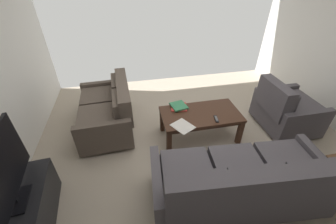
{
  "coord_description": "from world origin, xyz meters",
  "views": [
    {
      "loc": [
        0.94,
        2.24,
        2.38
      ],
      "look_at": [
        0.5,
        0.15,
        0.88
      ],
      "focal_mm": 22.71,
      "sensor_mm": 36.0,
      "label": 1
    }
  ],
  "objects_px": {
    "book_stack": "(179,106)",
    "tv_stand": "(27,215)",
    "sofa_main": "(241,183)",
    "tv_remote": "(216,119)",
    "coffee_table": "(200,117)",
    "armchair_side": "(285,110)",
    "loose_magazine": "(183,126)",
    "flat_tv": "(0,178)",
    "loveseat_near": "(108,110)"
  },
  "relations": [
    {
      "from": "book_stack",
      "to": "tv_stand",
      "type": "bearing_deg",
      "value": 33.41
    },
    {
      "from": "sofa_main",
      "to": "tv_remote",
      "type": "height_order",
      "value": "sofa_main"
    },
    {
      "from": "coffee_table",
      "to": "armchair_side",
      "type": "relative_size",
      "value": 1.33
    },
    {
      "from": "loose_magazine",
      "to": "book_stack",
      "type": "bearing_deg",
      "value": -126.74
    },
    {
      "from": "coffee_table",
      "to": "flat_tv",
      "type": "bearing_deg",
      "value": 25.19
    },
    {
      "from": "armchair_side",
      "to": "flat_tv",
      "type": "bearing_deg",
      "value": 15.15
    },
    {
      "from": "tv_stand",
      "to": "armchair_side",
      "type": "relative_size",
      "value": 1.19
    },
    {
      "from": "coffee_table",
      "to": "tv_stand",
      "type": "bearing_deg",
      "value": 25.17
    },
    {
      "from": "coffee_table",
      "to": "armchair_side",
      "type": "bearing_deg",
      "value": 178.19
    },
    {
      "from": "book_stack",
      "to": "loose_magazine",
      "type": "distance_m",
      "value": 0.49
    },
    {
      "from": "tv_remote",
      "to": "coffee_table",
      "type": "bearing_deg",
      "value": -49.14
    },
    {
      "from": "loveseat_near",
      "to": "book_stack",
      "type": "bearing_deg",
      "value": 163.32
    },
    {
      "from": "armchair_side",
      "to": "book_stack",
      "type": "distance_m",
      "value": 1.8
    },
    {
      "from": "loose_magazine",
      "to": "sofa_main",
      "type": "bearing_deg",
      "value": 83.68
    },
    {
      "from": "tv_remote",
      "to": "tv_stand",
      "type": "bearing_deg",
      "value": 19.53
    },
    {
      "from": "tv_remote",
      "to": "loose_magazine",
      "type": "bearing_deg",
      "value": 6.15
    },
    {
      "from": "book_stack",
      "to": "tv_remote",
      "type": "distance_m",
      "value": 0.63
    },
    {
      "from": "sofa_main",
      "to": "flat_tv",
      "type": "height_order",
      "value": "flat_tv"
    },
    {
      "from": "flat_tv",
      "to": "book_stack",
      "type": "relative_size",
      "value": 3.7
    },
    {
      "from": "sofa_main",
      "to": "tv_stand",
      "type": "relative_size",
      "value": 1.88
    },
    {
      "from": "tv_stand",
      "to": "flat_tv",
      "type": "distance_m",
      "value": 0.6
    },
    {
      "from": "sofa_main",
      "to": "armchair_side",
      "type": "relative_size",
      "value": 2.23
    },
    {
      "from": "tv_stand",
      "to": "tv_remote",
      "type": "height_order",
      "value": "tv_remote"
    },
    {
      "from": "tv_remote",
      "to": "book_stack",
      "type": "bearing_deg",
      "value": -42.45
    },
    {
      "from": "loose_magazine",
      "to": "coffee_table",
      "type": "bearing_deg",
      "value": -173.96
    },
    {
      "from": "sofa_main",
      "to": "book_stack",
      "type": "bearing_deg",
      "value": -76.5
    },
    {
      "from": "loveseat_near",
      "to": "tv_remote",
      "type": "distance_m",
      "value": 1.78
    },
    {
      "from": "book_stack",
      "to": "tv_remote",
      "type": "height_order",
      "value": "book_stack"
    },
    {
      "from": "loveseat_near",
      "to": "armchair_side",
      "type": "height_order",
      "value": "armchair_side"
    },
    {
      "from": "tv_stand",
      "to": "book_stack",
      "type": "bearing_deg",
      "value": -146.59
    },
    {
      "from": "flat_tv",
      "to": "coffee_table",
      "type": "bearing_deg",
      "value": -154.81
    },
    {
      "from": "sofa_main",
      "to": "coffee_table",
      "type": "bearing_deg",
      "value": -87.45
    },
    {
      "from": "sofa_main",
      "to": "tv_stand",
      "type": "bearing_deg",
      "value": -4.49
    },
    {
      "from": "coffee_table",
      "to": "flat_tv",
      "type": "distance_m",
      "value": 2.51
    },
    {
      "from": "tv_stand",
      "to": "armchair_side",
      "type": "bearing_deg",
      "value": -164.86
    },
    {
      "from": "coffee_table",
      "to": "tv_remote",
      "type": "relative_size",
      "value": 7.37
    },
    {
      "from": "book_stack",
      "to": "loveseat_near",
      "type": "bearing_deg",
      "value": -16.68
    },
    {
      "from": "tv_stand",
      "to": "armchair_side",
      "type": "distance_m",
      "value": 3.85
    },
    {
      "from": "sofa_main",
      "to": "loveseat_near",
      "type": "bearing_deg",
      "value": -50.57
    },
    {
      "from": "tv_stand",
      "to": "loose_magazine",
      "type": "xyz_separation_m",
      "value": [
        -1.88,
        -0.8,
        0.23
      ]
    },
    {
      "from": "coffee_table",
      "to": "book_stack",
      "type": "relative_size",
      "value": 4.15
    },
    {
      "from": "flat_tv",
      "to": "book_stack",
      "type": "bearing_deg",
      "value": -146.57
    },
    {
      "from": "book_stack",
      "to": "tv_remote",
      "type": "bearing_deg",
      "value": 137.55
    },
    {
      "from": "sofa_main",
      "to": "armchair_side",
      "type": "distance_m",
      "value": 1.85
    },
    {
      "from": "coffee_table",
      "to": "tv_remote",
      "type": "distance_m",
      "value": 0.27
    },
    {
      "from": "tv_stand",
      "to": "tv_remote",
      "type": "relative_size",
      "value": 6.58
    },
    {
      "from": "coffee_table",
      "to": "tv_remote",
      "type": "height_order",
      "value": "tv_remote"
    },
    {
      "from": "loveseat_near",
      "to": "coffee_table",
      "type": "relative_size",
      "value": 1.17
    },
    {
      "from": "book_stack",
      "to": "loose_magazine",
      "type": "xyz_separation_m",
      "value": [
        0.06,
        0.48,
        -0.02
      ]
    },
    {
      "from": "flat_tv",
      "to": "armchair_side",
      "type": "bearing_deg",
      "value": -164.85
    }
  ]
}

